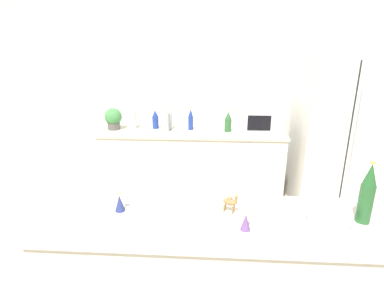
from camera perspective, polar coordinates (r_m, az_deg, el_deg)
wall_back at (r=3.91m, az=5.45°, el=9.16°), size 8.00×0.06×2.55m
back_counter at (r=3.80m, az=-0.04°, el=-3.87°), size 2.22×0.63×0.90m
refrigerator at (r=3.86m, az=25.48°, el=1.55°), size 0.84×0.76×1.78m
bar_counter at (r=2.00m, az=3.71°, el=-25.31°), size 1.93×0.58×0.93m
potted_plant at (r=3.80m, az=-14.75°, el=4.76°), size 0.21×0.21×0.26m
paper_towel_roll at (r=3.79m, az=-11.48°, el=4.55°), size 0.12×0.12×0.23m
microwave at (r=3.69m, az=12.92°, el=4.55°), size 0.48×0.37×0.28m
back_bottle_0 at (r=3.67m, az=-0.26°, el=4.67°), size 0.06×0.06×0.26m
back_bottle_1 at (r=3.76m, az=-6.99°, el=4.67°), size 0.08×0.08×0.24m
back_bottle_2 at (r=3.61m, az=6.88°, el=4.20°), size 0.08×0.08×0.25m
back_bottle_3 at (r=3.68m, az=-4.43°, el=5.12°), size 0.08×0.08×0.32m
back_bottle_4 at (r=3.59m, az=-4.89°, el=4.60°), size 0.07×0.07×0.30m
wine_bottle at (r=1.86m, az=30.39°, el=-8.20°), size 0.08×0.08×0.35m
fruit_bowl at (r=1.81m, az=24.59°, el=-12.83°), size 0.23×0.23×0.06m
camel_figurine at (r=1.76m, az=7.24°, el=-10.81°), size 0.09×0.07×0.12m
wise_man_figurine_blue at (r=1.62m, az=10.21°, el=-14.16°), size 0.05×0.05×0.13m
wise_man_figurine_crimson at (r=1.81m, az=-13.62°, el=-10.62°), size 0.06×0.06×0.14m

